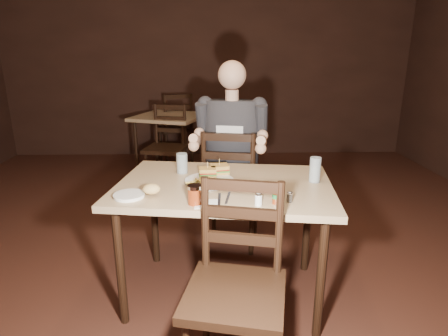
{
  "coord_description": "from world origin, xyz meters",
  "views": [
    {
      "loc": [
        0.03,
        -2.24,
        1.52
      ],
      "look_at": [
        0.11,
        -0.05,
        0.85
      ],
      "focal_mm": 30.0,
      "sensor_mm": 36.0,
      "label": 1
    }
  ],
  "objects_px": {
    "chair_far": "(232,187)",
    "bg_chair_near": "(166,148)",
    "glass_left": "(182,163)",
    "chair_near": "(235,294)",
    "diner": "(231,127)",
    "hot_sauce": "(276,193)",
    "bg_table": "(170,122)",
    "dinner_plate": "(209,182)",
    "syrup_dispenser": "(195,195)",
    "glass_right": "(315,170)",
    "side_plate": "(129,196)",
    "main_table": "(224,195)",
    "bg_chair_far": "(174,128)"
  },
  "relations": [
    {
      "from": "bg_table",
      "to": "hot_sauce",
      "type": "distance_m",
      "value": 3.06
    },
    {
      "from": "main_table",
      "to": "dinner_plate",
      "type": "distance_m",
      "value": 0.12
    },
    {
      "from": "bg_table",
      "to": "bg_chair_far",
      "type": "distance_m",
      "value": 0.58
    },
    {
      "from": "dinner_plate",
      "to": "bg_table",
      "type": "bearing_deg",
      "value": 101.1
    },
    {
      "from": "dinner_plate",
      "to": "side_plate",
      "type": "height_order",
      "value": "dinner_plate"
    },
    {
      "from": "main_table",
      "to": "hot_sauce",
      "type": "xyz_separation_m",
      "value": [
        0.26,
        -0.33,
        0.13
      ]
    },
    {
      "from": "chair_near",
      "to": "bg_chair_near",
      "type": "distance_m",
      "value": 2.81
    },
    {
      "from": "main_table",
      "to": "bg_chair_near",
      "type": "bearing_deg",
      "value": 106.28
    },
    {
      "from": "chair_near",
      "to": "bg_chair_far",
      "type": "relative_size",
      "value": 0.97
    },
    {
      "from": "dinner_plate",
      "to": "glass_right",
      "type": "xyz_separation_m",
      "value": [
        0.64,
        0.0,
        0.07
      ]
    },
    {
      "from": "bg_chair_near",
      "to": "syrup_dispenser",
      "type": "bearing_deg",
      "value": -67.2
    },
    {
      "from": "chair_far",
      "to": "diner",
      "type": "bearing_deg",
      "value": 90.0
    },
    {
      "from": "hot_sauce",
      "to": "bg_chair_near",
      "type": "bearing_deg",
      "value": 109.73
    },
    {
      "from": "chair_far",
      "to": "syrup_dispenser",
      "type": "xyz_separation_m",
      "value": [
        -0.25,
        -1.01,
        0.33
      ]
    },
    {
      "from": "dinner_plate",
      "to": "hot_sauce",
      "type": "bearing_deg",
      "value": -44.27
    },
    {
      "from": "chair_far",
      "to": "dinner_plate",
      "type": "xyz_separation_m",
      "value": [
        -0.17,
        -0.69,
        0.29
      ]
    },
    {
      "from": "bg_chair_near",
      "to": "syrup_dispenser",
      "type": "xyz_separation_m",
      "value": [
        0.44,
        -2.37,
        0.35
      ]
    },
    {
      "from": "diner",
      "to": "side_plate",
      "type": "xyz_separation_m",
      "value": [
        -0.6,
        -0.86,
        -0.21
      ]
    },
    {
      "from": "side_plate",
      "to": "bg_chair_near",
      "type": "bearing_deg",
      "value": 91.82
    },
    {
      "from": "bg_chair_near",
      "to": "chair_near",
      "type": "bearing_deg",
      "value": -64.83
    },
    {
      "from": "chair_far",
      "to": "side_plate",
      "type": "xyz_separation_m",
      "value": [
        -0.61,
        -0.91,
        0.29
      ]
    },
    {
      "from": "main_table",
      "to": "hot_sauce",
      "type": "distance_m",
      "value": 0.44
    },
    {
      "from": "hot_sauce",
      "to": "dinner_plate",
      "type": "bearing_deg",
      "value": 135.73
    },
    {
      "from": "chair_far",
      "to": "glass_left",
      "type": "bearing_deg",
      "value": 65.02
    },
    {
      "from": "syrup_dispenser",
      "to": "side_plate",
      "type": "distance_m",
      "value": 0.38
    },
    {
      "from": "dinner_plate",
      "to": "bg_chair_near",
      "type": "bearing_deg",
      "value": 103.98
    },
    {
      "from": "bg_chair_near",
      "to": "glass_right",
      "type": "distance_m",
      "value": 2.38
    },
    {
      "from": "dinner_plate",
      "to": "hot_sauce",
      "type": "distance_m",
      "value": 0.49
    },
    {
      "from": "main_table",
      "to": "syrup_dispenser",
      "type": "distance_m",
      "value": 0.38
    },
    {
      "from": "bg_chair_far",
      "to": "dinner_plate",
      "type": "distance_m",
      "value": 3.2
    },
    {
      "from": "chair_far",
      "to": "bg_chair_near",
      "type": "bearing_deg",
      "value": -52.33
    },
    {
      "from": "bg_table",
      "to": "dinner_plate",
      "type": "bearing_deg",
      "value": -78.9
    },
    {
      "from": "chair_far",
      "to": "diner",
      "type": "xyz_separation_m",
      "value": [
        -0.01,
        -0.05,
        0.5
      ]
    },
    {
      "from": "chair_near",
      "to": "bg_table",
      "type": "bearing_deg",
      "value": 113.02
    },
    {
      "from": "glass_right",
      "to": "syrup_dispenser",
      "type": "relative_size",
      "value": 1.49
    },
    {
      "from": "dinner_plate",
      "to": "side_plate",
      "type": "bearing_deg",
      "value": -153.72
    },
    {
      "from": "chair_far",
      "to": "dinner_plate",
      "type": "bearing_deg",
      "value": 86.89
    },
    {
      "from": "bg_chair_far",
      "to": "syrup_dispenser",
      "type": "distance_m",
      "value": 3.52
    },
    {
      "from": "chair_far",
      "to": "hot_sauce",
      "type": "xyz_separation_m",
      "value": [
        0.17,
        -1.03,
        0.34
      ]
    },
    {
      "from": "bg_table",
      "to": "glass_right",
      "type": "bearing_deg",
      "value": -66.12
    },
    {
      "from": "hot_sauce",
      "to": "chair_near",
      "type": "bearing_deg",
      "value": -122.99
    },
    {
      "from": "bg_chair_near",
      "to": "side_plate",
      "type": "bearing_deg",
      "value": -75.8
    },
    {
      "from": "chair_far",
      "to": "glass_left",
      "type": "xyz_separation_m",
      "value": [
        -0.35,
        -0.48,
        0.35
      ]
    },
    {
      "from": "diner",
      "to": "syrup_dispenser",
      "type": "relative_size",
      "value": 9.42
    },
    {
      "from": "main_table",
      "to": "bg_table",
      "type": "distance_m",
      "value": 2.67
    },
    {
      "from": "glass_right",
      "to": "syrup_dispenser",
      "type": "bearing_deg",
      "value": -155.51
    },
    {
      "from": "diner",
      "to": "hot_sauce",
      "type": "relative_size",
      "value": 8.49
    },
    {
      "from": "chair_far",
      "to": "hot_sauce",
      "type": "height_order",
      "value": "chair_far"
    },
    {
      "from": "main_table",
      "to": "bg_table",
      "type": "relative_size",
      "value": 1.35
    },
    {
      "from": "main_table",
      "to": "chair_near",
      "type": "bearing_deg",
      "value": -88.07
    }
  ]
}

